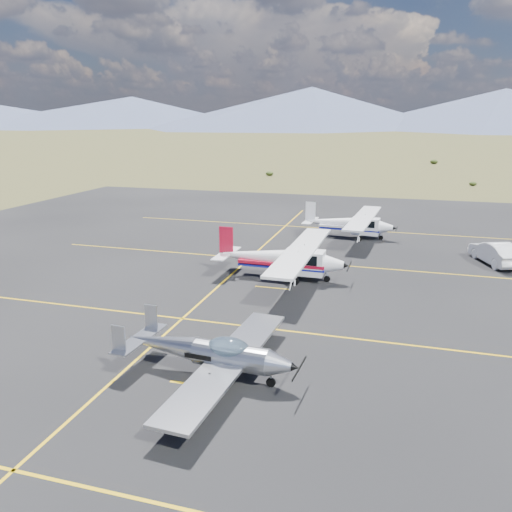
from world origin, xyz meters
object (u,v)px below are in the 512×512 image
at_px(aircraft_low_wing, 212,353).
at_px(sedan, 496,253).
at_px(aircraft_cessna, 282,257).
at_px(aircraft_plain, 350,223).

height_order(aircraft_low_wing, sedan, aircraft_low_wing).
xyz_separation_m(aircraft_low_wing, aircraft_cessna, (-0.22, 12.12, 0.34)).
distance_m(aircraft_plain, sedan, 11.05).
distance_m(aircraft_cessna, aircraft_plain, 12.04).
bearing_deg(sedan, aircraft_cessna, 8.47).
height_order(aircraft_low_wing, aircraft_plain, aircraft_plain).
relative_size(aircraft_low_wing, sedan, 2.04).
bearing_deg(sedan, aircraft_low_wing, 36.91).
relative_size(aircraft_cessna, aircraft_plain, 1.08).
bearing_deg(aircraft_low_wing, sedan, 60.59).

